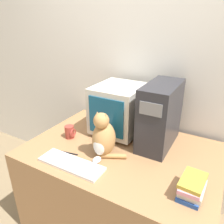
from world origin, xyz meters
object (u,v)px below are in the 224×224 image
cat (103,138)px  pen (69,153)px  keyboard (71,164)px  mug (70,132)px  book_stack (192,187)px  crt_monitor (119,109)px  computer_tower (160,115)px

cat → pen: (-0.22, -0.11, -0.14)m
cat → pen: 0.28m
keyboard → mug: bearing=130.5°
keyboard → pen: size_ratio=3.30×
book_stack → keyboard: bearing=-170.7°
crt_monitor → cat: (0.07, -0.36, -0.07)m
cat → mug: bearing=164.9°
computer_tower → pen: 0.71m
keyboard → pen: 0.14m
computer_tower → book_stack: size_ratio=2.22×
computer_tower → mug: bearing=-157.8°
computer_tower → cat: 0.45m
book_stack → pen: bearing=-178.3°
computer_tower → keyboard: bearing=-127.0°
book_stack → pen: 0.84m
cat → mug: 0.38m
crt_monitor → computer_tower: (0.35, -0.02, 0.03)m
computer_tower → pen: bearing=-138.7°
crt_monitor → cat: bearing=-78.3°
crt_monitor → computer_tower: size_ratio=0.87×
pen → mug: (-0.14, 0.18, 0.05)m
pen → crt_monitor: bearing=72.1°
book_stack → mug: book_stack is taller
cat → book_stack: cat is taller
keyboard → cat: size_ratio=1.35×
crt_monitor → keyboard: size_ratio=0.91×
book_stack → pen: (-0.84, -0.03, -0.05)m
crt_monitor → keyboard: crt_monitor is taller
keyboard → cat: bearing=58.2°
book_stack → mug: (-0.97, 0.16, -0.00)m
crt_monitor → mug: 0.43m
computer_tower → mug: size_ratio=4.62×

